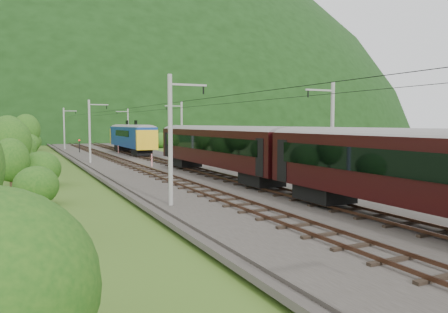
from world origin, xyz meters
name	(u,v)px	position (x,y,z in m)	size (l,w,h in m)	color
ground	(258,202)	(0.00, 0.00, 0.00)	(600.00, 600.00, 0.00)	#35541A
railbed	(201,182)	(0.00, 10.00, 0.15)	(14.00, 220.00, 0.30)	#38332D
track_left	(176,181)	(-2.40, 10.00, 0.37)	(2.40, 220.00, 0.27)	#513223
track_right	(226,178)	(2.40, 10.00, 0.37)	(2.40, 220.00, 0.27)	#513223
catenary_left	(90,130)	(-6.12, 32.00, 4.50)	(2.54, 192.28, 8.00)	gray
catenary_right	(181,129)	(6.12, 32.00, 4.50)	(2.54, 192.28, 8.00)	gray
overhead_wires	(201,103)	(0.00, 10.00, 7.10)	(4.83, 198.00, 0.03)	black
mountain_main	(42,132)	(0.00, 260.00, 0.00)	(504.00, 360.00, 244.00)	black
train	(440,159)	(2.40, -12.03, 3.74)	(3.19, 127.11, 5.55)	black
hazard_post_near	(152,160)	(-0.47, 23.88, 1.05)	(0.16, 0.16, 1.50)	red
hazard_post_far	(118,149)	(0.71, 47.77, 0.98)	(0.14, 0.14, 1.35)	red
signal	(79,145)	(-4.79, 53.35, 1.60)	(0.24, 0.24, 2.22)	black
vegetation_left	(24,153)	(-14.08, 18.95, 2.58)	(11.90, 145.54, 7.06)	#1B4C14
vegetation_right	(312,161)	(13.09, 11.42, 1.38)	(6.67, 110.89, 3.11)	#1B4C14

